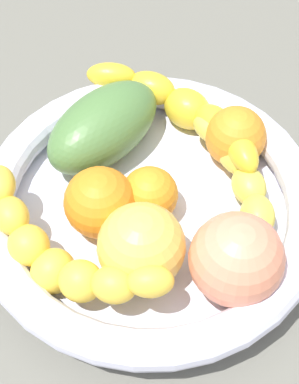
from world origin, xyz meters
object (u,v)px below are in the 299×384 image
banana_draped_right (59,255)px  orange_mid_left (149,194)px  mango_green (104,126)px  orange_front (100,202)px  fruit_bowl (150,207)px  peach_blush (236,259)px  apple_yellow (141,246)px  banana_arching_top (246,199)px  orange_mid_right (235,136)px  banana_draped_left (182,108)px

banana_draped_right → orange_mid_left: banana_draped_right is taller
mango_green → orange_front: bearing=-141.1°
fruit_bowl → peach_blush: bearing=-98.4°
apple_yellow → peach_blush: bearing=-61.7°
banana_arching_top → orange_front: (-8.84, 9.56, 0.91)cm
orange_front → peach_blush: peach_blush is taller
orange_mid_left → peach_blush: peach_blush is taller
orange_front → orange_mid_right: bearing=-19.6°
orange_mid_right → mango_green: size_ratio=0.45×
fruit_bowl → banana_arching_top: bearing=-53.4°
banana_draped_right → orange_mid_left: 10.04cm
banana_draped_right → mango_green: mango_green is taller
banana_draped_right → apple_yellow: 6.80cm
orange_mid_left → banana_draped_left: bearing=20.7°
orange_mid_left → mango_green: 8.85cm
fruit_bowl → banana_draped_right: 10.30cm
fruit_bowl → orange_front: (-3.69, 2.61, 2.50)cm
mango_green → peach_blush: peach_blush is taller
banana_draped_left → orange_front: bearing=-174.5°
banana_draped_left → orange_front: 14.12cm
orange_mid_left → apple_yellow: size_ratio=0.70×
orange_mid_right → mango_green: 12.77cm
banana_arching_top → orange_mid_right: orange_mid_right is taller
apple_yellow → peach_blush: size_ratio=0.95×
mango_green → banana_draped_right: bearing=-153.6°
banana_arching_top → fruit_bowl: bearing=126.6°
banana_draped_left → orange_mid_right: orange_mid_right is taller
apple_yellow → orange_front: bearing=75.8°
orange_mid_left → banana_draped_right: bearing=170.3°
banana_draped_left → orange_front: (-14.05, -1.35, 0.43)cm
banana_arching_top → peach_blush: 7.50cm
orange_mid_left → fruit_bowl: bearing=-131.5°
banana_draped_right → peach_blush: peach_blush is taller
fruit_bowl → banana_arching_top: (5.15, -6.95, 1.58)cm
banana_draped_left → fruit_bowl: bearing=-159.1°
apple_yellow → peach_blush: peach_blush is taller
banana_draped_left → orange_mid_left: 11.02cm
fruit_bowl → apple_yellow: size_ratio=4.27×
banana_draped_left → mango_green: mango_green is taller
orange_mid_left → apple_yellow: apple_yellow is taller
orange_front → orange_mid_right: orange_front is taller
orange_mid_right → peach_blush: bearing=-147.1°
fruit_bowl → apple_yellow: (-5.16, -3.20, 2.98)cm
orange_front → orange_mid_right: size_ratio=1.09×
orange_mid_right → peach_blush: 14.13cm
orange_front → mango_green: bearing=38.9°
banana_draped_left → peach_blush: peach_blush is taller
orange_front → apple_yellow: bearing=-104.2°
banana_draped_right → mango_green: size_ratio=1.55×
banana_draped_right → orange_front: orange_front is taller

